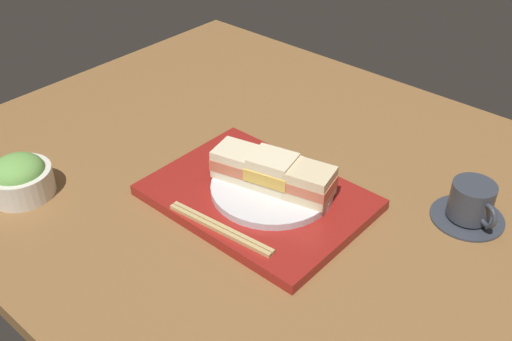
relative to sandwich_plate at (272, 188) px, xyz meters
The scene contains 9 objects.
ground_plane 6.99cm from the sandwich_plate, 73.41° to the left, with size 140.00×100.00×3.00cm, color brown.
serving_tray 3.07cm from the sandwich_plate, 124.84° to the right, with size 36.76×26.74×1.93cm, color maroon.
sandwich_plate is the anchor object (origin of this frame).
sandwich_near 7.71cm from the sandwich_plate, 166.65° to the right, with size 8.93×7.96×5.22cm.
sandwich_middle 3.58cm from the sandwich_plate, 99.46° to the right, with size 9.26×8.32×5.86cm.
sandwich_far 7.74cm from the sandwich_plate, 13.35° to the left, with size 8.89×7.90×5.37cm.
salad_bowl 44.54cm from the sandwich_plate, 140.99° to the right, with size 11.38×11.38×7.52cm.
chopsticks_pair 13.53cm from the sandwich_plate, 88.05° to the right, with size 20.41×3.40×0.70cm.
coffee_cup 33.43cm from the sandwich_plate, 32.05° to the left, with size 12.32×12.32×7.08cm.
Camera 1 is at (50.76, -69.29, 64.33)cm, focal length 41.49 mm.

